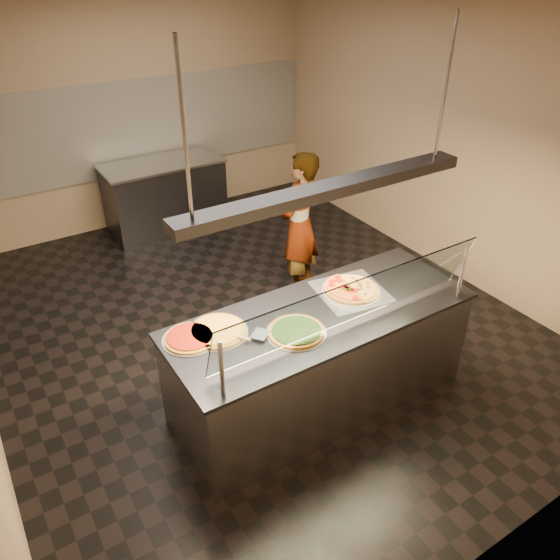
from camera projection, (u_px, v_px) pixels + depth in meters
ground at (254, 322)px, 5.70m from camera, size 5.00×6.00×0.02m
wall_back at (135, 111)px, 7.06m from camera, size 5.00×0.02×3.00m
wall_front at (544, 381)px, 2.75m from camera, size 5.00×0.02×3.00m
wall_right at (446, 140)px, 6.04m from camera, size 0.02×6.00×3.00m
tile_band at (138, 127)px, 7.14m from camera, size 4.90×0.02×1.20m
serving_counter at (320, 359)px, 4.48m from camera, size 2.47×0.94×0.93m
sneeze_guard at (353, 302)px, 3.83m from camera, size 2.23×0.18×0.54m
perforated_tray at (351, 291)px, 4.48m from camera, size 0.62×0.62×0.01m
half_pizza_pepperoni at (341, 292)px, 4.42m from camera, size 0.29×0.47×0.05m
half_pizza_sausage at (362, 285)px, 4.52m from camera, size 0.29×0.47×0.04m
pizza_spinach at (296, 331)px, 4.00m from camera, size 0.45×0.45×0.03m
pizza_cheese at (217, 330)px, 4.01m from camera, size 0.46×0.46×0.03m
pizza_tomato at (190, 338)px, 3.94m from camera, size 0.41×0.41×0.03m
pizza_spatula at (249, 335)px, 3.94m from camera, size 0.27×0.18×0.02m
prep_table at (165, 195)px, 7.33m from camera, size 1.55×0.74×0.93m
worker at (300, 225)px, 5.81m from camera, size 0.70×0.63×1.60m
heat_lamp_housing at (328, 190)px, 3.69m from camera, size 2.30×0.18×0.08m
lamp_rod_left at (184, 134)px, 2.95m from camera, size 0.02×0.02×1.01m
lamp_rod_right at (446, 88)px, 3.85m from camera, size 0.02×0.02×1.01m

